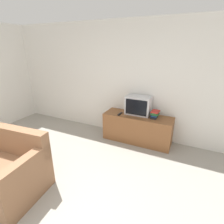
{
  "coord_description": "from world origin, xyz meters",
  "views": [
    {
      "loc": [
        1.56,
        -0.73,
        2.06
      ],
      "look_at": [
        0.09,
        2.34,
        0.77
      ],
      "focal_mm": 28.0,
      "sensor_mm": 36.0,
      "label": 1
    }
  ],
  "objects_px": {
    "tv_stand": "(137,128)",
    "television": "(138,105)",
    "remote_on_stand": "(120,114)",
    "book_stack": "(155,114)"
  },
  "relations": [
    {
      "from": "tv_stand",
      "to": "television",
      "type": "relative_size",
      "value": 2.78
    },
    {
      "from": "tv_stand",
      "to": "television",
      "type": "distance_m",
      "value": 0.53
    },
    {
      "from": "television",
      "to": "remote_on_stand",
      "type": "bearing_deg",
      "value": -151.53
    },
    {
      "from": "tv_stand",
      "to": "remote_on_stand",
      "type": "bearing_deg",
      "value": -164.34
    },
    {
      "from": "tv_stand",
      "to": "book_stack",
      "type": "relative_size",
      "value": 6.9
    },
    {
      "from": "book_stack",
      "to": "remote_on_stand",
      "type": "height_order",
      "value": "book_stack"
    },
    {
      "from": "tv_stand",
      "to": "television",
      "type": "height_order",
      "value": "television"
    },
    {
      "from": "book_stack",
      "to": "remote_on_stand",
      "type": "distance_m",
      "value": 0.75
    },
    {
      "from": "tv_stand",
      "to": "remote_on_stand",
      "type": "relative_size",
      "value": 8.42
    },
    {
      "from": "tv_stand",
      "to": "book_stack",
      "type": "xyz_separation_m",
      "value": [
        0.35,
        0.03,
        0.39
      ]
    }
  ]
}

